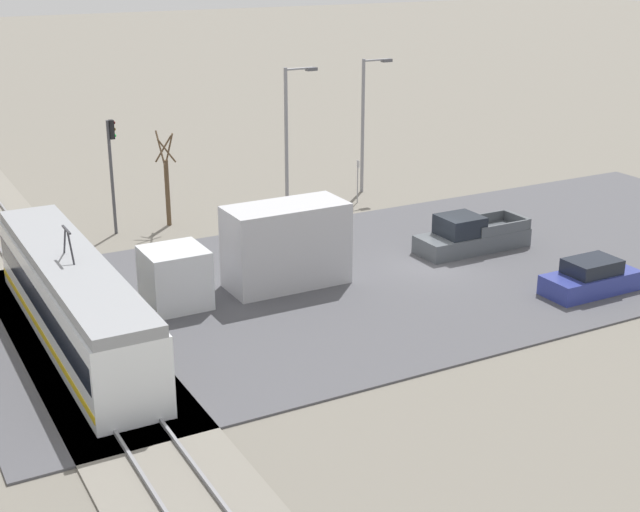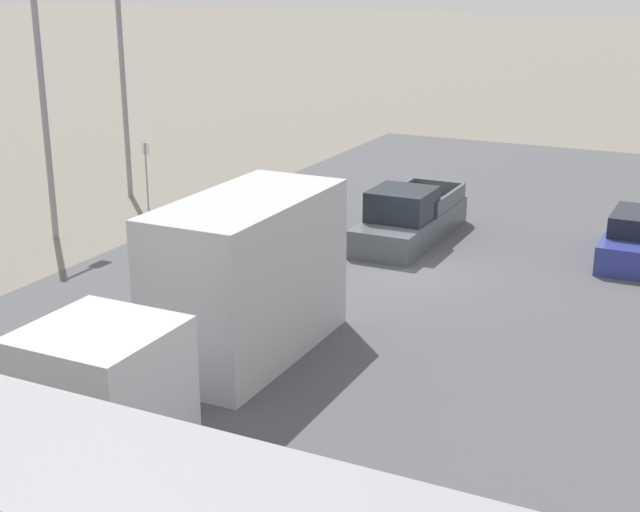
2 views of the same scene
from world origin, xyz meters
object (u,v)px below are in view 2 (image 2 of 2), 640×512
object	(u,v)px
box_truck	(219,300)
street_lamp_mid_block	(48,97)
sedan_car_0	(638,240)
no_parking_sign	(146,170)
pickup_truck	(409,219)
street_lamp_near_crossing	(126,76)

from	to	relation	value
box_truck	street_lamp_mid_block	distance (m)	12.65
sedan_car_0	no_parking_sign	size ratio (longest dim) A/B	1.72
sedan_car_0	no_parking_sign	distance (m)	16.83
no_parking_sign	pickup_truck	bearing A→B (deg)	-177.71
pickup_truck	street_lamp_mid_block	xyz separation A→B (m)	(10.51, 4.39, 3.79)
pickup_truck	street_lamp_mid_block	bearing A→B (deg)	22.67
box_truck	pickup_truck	distance (m)	11.08
street_lamp_near_crossing	sedan_car_0	bearing A→B (deg)	179.48
street_lamp_mid_block	no_parking_sign	world-z (taller)	street_lamp_mid_block
street_lamp_mid_block	street_lamp_near_crossing	bearing A→B (deg)	-76.76
pickup_truck	sedan_car_0	distance (m)	6.92
box_truck	sedan_car_0	size ratio (longest dim) A/B	2.08
sedan_car_0	street_lamp_mid_block	bearing A→B (deg)	-162.47
street_lamp_mid_block	no_parking_sign	distance (m)	5.06
pickup_truck	sedan_car_0	bearing A→B (deg)	-170.95
no_parking_sign	sedan_car_0	bearing A→B (deg)	-174.93
pickup_truck	no_parking_sign	xyz separation A→B (m)	(9.91, 0.40, 0.74)
street_lamp_mid_block	no_parking_sign	bearing A→B (deg)	-98.51
street_lamp_near_crossing	street_lamp_mid_block	xyz separation A→B (m)	(-1.33, 5.65, 0.01)
sedan_car_0	street_lamp_mid_block	size ratio (longest dim) A/B	0.54
pickup_truck	box_truck	bearing A→B (deg)	89.37
no_parking_sign	street_lamp_near_crossing	bearing A→B (deg)	-40.68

